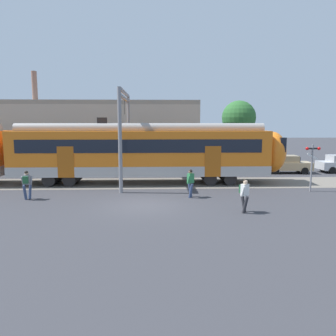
# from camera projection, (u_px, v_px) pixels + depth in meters

# --- Properties ---
(ground_plane) EXTENTS (160.00, 160.00, 0.00)m
(ground_plane) POSITION_uv_depth(u_px,v_px,m) (143.00, 205.00, 17.38)
(ground_plane) COLOR #38383D
(commuter_train) EXTENTS (38.05, 3.07, 4.73)m
(commuter_train) POSITION_uv_depth(u_px,v_px,m) (20.00, 153.00, 23.15)
(commuter_train) COLOR #B2ADA8
(commuter_train) RESTS_ON ground
(pedestrian_grey) EXTENTS (0.53, 0.63, 1.67)m
(pedestrian_grey) POSITION_uv_depth(u_px,v_px,m) (27.00, 182.00, 18.59)
(pedestrian_grey) COLOR navy
(pedestrian_grey) RESTS_ON ground
(pedestrian_green) EXTENTS (0.48, 0.71, 1.67)m
(pedestrian_green) POSITION_uv_depth(u_px,v_px,m) (191.00, 181.00, 19.13)
(pedestrian_green) COLOR navy
(pedestrian_green) RESTS_ON ground
(pedestrian_white) EXTENTS (0.51, 0.71, 1.67)m
(pedestrian_white) POSITION_uv_depth(u_px,v_px,m) (244.00, 193.00, 15.86)
(pedestrian_white) COLOR #28282D
(pedestrian_white) RESTS_ON ground
(parked_car_tan) EXTENTS (4.09, 1.93, 1.54)m
(parked_car_tan) POSITION_uv_depth(u_px,v_px,m) (287.00, 164.00, 28.56)
(parked_car_tan) COLOR tan
(parked_car_tan) RESTS_ON ground
(catenary_gantry) EXTENTS (0.24, 6.64, 6.53)m
(catenary_gantry) POSITION_uv_depth(u_px,v_px,m) (125.00, 123.00, 23.14)
(catenary_gantry) COLOR gray
(catenary_gantry) RESTS_ON ground
(crossing_signal) EXTENTS (0.96, 0.22, 3.00)m
(crossing_signal) POSITION_uv_depth(u_px,v_px,m) (312.00, 160.00, 20.67)
(crossing_signal) COLOR gray
(crossing_signal) RESTS_ON ground
(background_building) EXTENTS (19.36, 5.00, 9.20)m
(background_building) POSITION_uv_depth(u_px,v_px,m) (98.00, 135.00, 31.84)
(background_building) COLOR #B2A899
(background_building) RESTS_ON ground
(street_tree_right) EXTENTS (3.84, 3.84, 6.89)m
(street_tree_right) POSITION_uv_depth(u_px,v_px,m) (239.00, 118.00, 37.27)
(street_tree_right) COLOR brown
(street_tree_right) RESTS_ON ground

